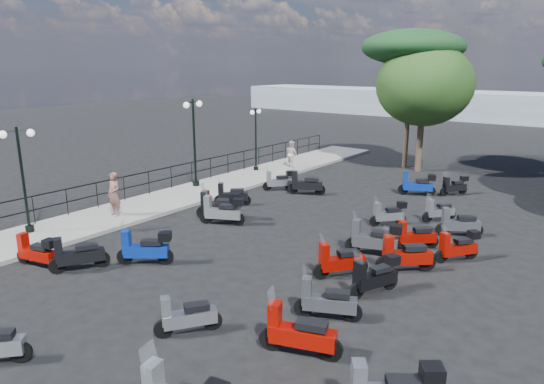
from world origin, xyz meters
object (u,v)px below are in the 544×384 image
Objects in this scene: lamp_post_1 at (194,137)px; broadleaf_tree at (424,85)px; scooter_16 at (326,302)px; scooter_8 at (222,211)px; pedestrian_far at (292,154)px; scooter_9 at (306,184)px; scooter_2 at (219,206)px; scooter_13 at (389,214)px; scooter_23 at (375,277)px; woman at (114,194)px; scooter_17 at (374,239)px; pine_2 at (413,48)px; scooter_12 at (340,261)px; scooter_14 at (417,185)px; scooter_6 at (78,255)px; scooter_11 at (186,317)px; scooter_18 at (405,256)px; scooter_5 at (279,181)px; scooter_19 at (459,224)px; scooter_25 at (415,236)px; scooter_21 at (298,334)px; scooter_26 at (439,211)px; lamp_post_2 at (256,135)px; scooter_20 at (454,186)px; scooter_1 at (37,252)px; lamp_post_0 at (22,173)px; scooter_3 at (218,207)px; scooter_24 at (458,247)px; scooter_4 at (232,195)px; scooter_7 at (145,248)px.

broadleaf_tree is at bearing 48.30° from lamp_post_1.
scooter_8 is at bearing 36.22° from scooter_16.
lamp_post_1 is 14.04m from scooter_16.
scooter_9 is (3.88, -4.36, -0.42)m from pedestrian_far.
scooter_13 is (5.69, 3.47, -0.10)m from scooter_2.
lamp_post_1 reaches higher than scooter_23.
woman reaches higher than scooter_17.
lamp_post_1 is 0.54× the size of pine_2.
scooter_14 is (-1.61, 10.25, 0.04)m from scooter_12.
scooter_6 is 11.22m from scooter_13.
scooter_11 is 6.90m from scooter_18.
scooter_19 is (9.14, -1.39, -0.00)m from scooter_5.
scooter_6 is 9.28m from scooter_17.
scooter_6 reaches higher than scooter_25.
scooter_23 is at bearing -72.86° from broadleaf_tree.
scooter_14 is 1.03× the size of scooter_23.
scooter_26 is (-0.75, 11.00, -0.10)m from scooter_21.
lamp_post_2 reaches higher than scooter_12.
scooter_20 is (9.69, 12.02, -0.59)m from woman.
woman is 18.56m from pine_2.
scooter_2 is at bearing -24.83° from scooter_1.
lamp_post_0 is 12.44m from scooter_17.
scooter_14 reaches higher than scooter_13.
scooter_26 is at bearing -22.61° from scooter_16.
scooter_12 is 0.18× the size of pine_2.
scooter_9 is at bearing 17.70° from lamp_post_1.
scooter_21 is (2.53, 0.87, 0.07)m from scooter_11.
scooter_12 is at bearing -129.70° from scooter_8.
scooter_8 reaches higher than scooter_19.
pedestrian_far is at bearing 28.95° from scooter_17.
scooter_26 is (11.27, 10.72, -1.92)m from lamp_post_0.
scooter_3 is 9.17m from scooter_24.
scooter_4 is 13.27m from broadleaf_tree.
scooter_8 reaches higher than scooter_1.
broadleaf_tree reaches higher than scooter_18.
lamp_post_1 is 15.21m from scooter_21.
lamp_post_0 is 3.07× the size of scooter_13.
woman is at bearing 124.85° from scooter_9.
scooter_21 is at bearing 116.82° from scooter_24.
scooter_17 is at bearing 15.37° from woman.
scooter_21 is 1.12× the size of scooter_23.
scooter_16 is (1.80, -7.62, 0.01)m from scooter_13.
lamp_post_2 is at bearing 36.68° from scooter_9.
pine_2 is at bearing 150.28° from broadleaf_tree.
scooter_3 is at bearing 44.16° from scooter_24.
scooter_23 is 3.90m from scooter_25.
lamp_post_2 is 2.15× the size of scooter_3.
scooter_7 is at bearing -91.80° from pine_2.
scooter_21 is (8.78, -7.66, 0.06)m from scooter_4.
scooter_1 is 10.61m from scooter_17.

